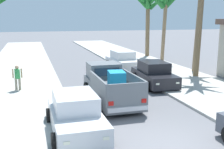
# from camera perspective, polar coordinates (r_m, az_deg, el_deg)

# --- Properties ---
(ground_plane) EXTENTS (160.00, 160.00, 0.00)m
(ground_plane) POSITION_cam_1_polar(r_m,az_deg,el_deg) (10.37, 11.60, -13.40)
(ground_plane) COLOR slate
(sidewalk_left) EXTENTS (5.36, 60.00, 0.12)m
(sidewalk_left) POSITION_cam_1_polar(r_m,az_deg,el_deg) (20.75, -18.30, -0.94)
(sidewalk_left) COLOR #B2AFA8
(sidewalk_left) RESTS_ON ground
(sidewalk_right) EXTENTS (5.36, 60.00, 0.12)m
(sidewalk_right) POSITION_cam_1_polar(r_m,az_deg,el_deg) (22.98, 9.84, 0.65)
(sidewalk_right) COLOR #B2AFA8
(sidewalk_right) RESTS_ON ground
(curb_left) EXTENTS (0.16, 60.00, 0.10)m
(curb_left) POSITION_cam_1_polar(r_m,az_deg,el_deg) (20.73, -14.76, -0.78)
(curb_left) COLOR silver
(curb_left) RESTS_ON ground
(curb_right) EXTENTS (0.16, 60.00, 0.10)m
(curb_right) POSITION_cam_1_polar(r_m,az_deg,el_deg) (22.46, 6.89, 0.46)
(curb_right) COLOR silver
(curb_right) RESTS_ON ground
(pickup_truck) EXTENTS (2.22, 5.21, 1.80)m
(pickup_truck) POSITION_cam_1_polar(r_m,az_deg,el_deg) (14.74, -0.35, -2.32)
(pickup_truck) COLOR slate
(pickup_truck) RESTS_ON ground
(car_left_near) EXTENTS (2.19, 4.33, 1.54)m
(car_left_near) POSITION_cam_1_polar(r_m,az_deg,el_deg) (23.78, 2.21, 2.77)
(car_left_near) COLOR silver
(car_left_near) RESTS_ON ground
(car_right_near) EXTENTS (2.18, 4.32, 1.54)m
(car_right_near) POSITION_cam_1_polar(r_m,az_deg,el_deg) (18.33, 8.43, 0.02)
(car_right_near) COLOR black
(car_right_near) RESTS_ON ground
(car_left_mid) EXTENTS (2.04, 4.27, 1.54)m
(car_left_mid) POSITION_cam_1_polar(r_m,az_deg,el_deg) (10.85, -7.35, -8.05)
(car_left_mid) COLOR silver
(car_left_mid) RESTS_ON ground
(palm_tree_right_mid) EXTENTS (3.60, 3.45, 6.83)m
(palm_tree_right_mid) POSITION_cam_1_polar(r_m,az_deg,el_deg) (27.96, 10.48, 14.00)
(palm_tree_right_mid) COLOR #846B4C
(palm_tree_right_mid) RESTS_ON ground
(palm_tree_right_back) EXTENTS (3.85, 3.55, 6.74)m
(palm_tree_right_back) POSITION_cam_1_polar(r_m,az_deg,el_deg) (31.28, 7.29, 13.31)
(palm_tree_right_back) COLOR brown
(palm_tree_right_back) RESTS_ON ground
(pedestrian) EXTENTS (0.57, 0.43, 1.59)m
(pedestrian) POSITION_cam_1_polar(r_m,az_deg,el_deg) (17.34, -18.50, -0.44)
(pedestrian) COLOR gray
(pedestrian) RESTS_ON ground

